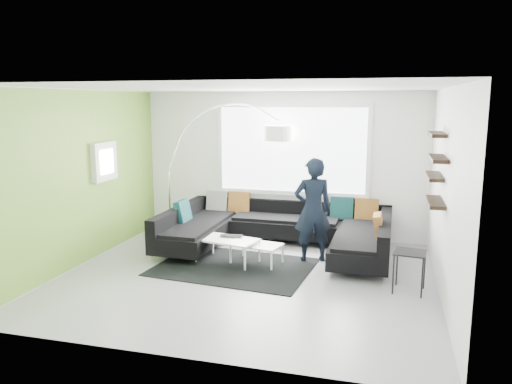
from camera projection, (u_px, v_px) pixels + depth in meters
ground at (246, 277)px, 7.52m from camera, size 5.50×5.50×0.00m
room_shell at (252, 156)px, 7.39m from camera, size 5.54×5.04×2.82m
sectional_sofa at (277, 231)px, 8.73m from camera, size 3.88×2.43×0.83m
rug at (234, 267)px, 7.96m from camera, size 2.57×1.97×0.01m
coffee_table at (242, 251)px, 8.13m from camera, size 1.35×0.96×0.40m
arc_lamp at (169, 171)px, 9.53m from camera, size 2.54×1.29×2.58m
side_table at (409, 272)px, 6.90m from camera, size 0.47×0.47×0.57m
person at (313, 210)px, 8.15m from camera, size 0.90×0.82×1.72m
laptop at (231, 237)px, 8.20m from camera, size 0.44×0.35×0.03m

